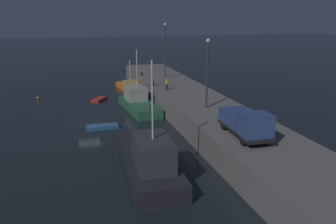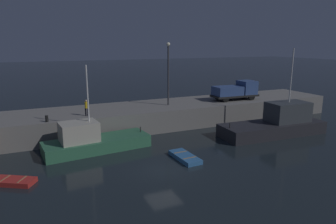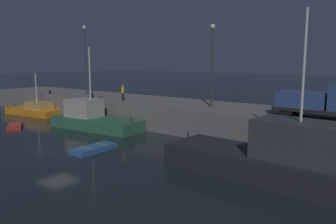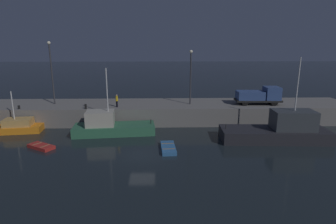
{
  "view_description": "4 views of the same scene",
  "coord_description": "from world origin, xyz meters",
  "px_view_note": "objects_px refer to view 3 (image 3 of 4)",
  "views": [
    {
      "loc": [
        39.34,
        -1.67,
        12.08
      ],
      "look_at": [
        6.34,
        7.79,
        2.39
      ],
      "focal_mm": 37.05,
      "sensor_mm": 36.0,
      "label": 1
    },
    {
      "loc": [
        -8.7,
        -20.22,
        9.6
      ],
      "look_at": [
        3.81,
        7.52,
        2.73
      ],
      "focal_mm": 32.57,
      "sensor_mm": 36.0,
      "label": 2
    },
    {
      "loc": [
        21.73,
        -13.91,
        6.49
      ],
      "look_at": [
        4.81,
        7.28,
        2.4
      ],
      "focal_mm": 36.0,
      "sensor_mm": 36.0,
      "label": 3
    },
    {
      "loc": [
        1.86,
        -24.58,
        10.27
      ],
      "look_at": [
        2.72,
        6.22,
        2.75
      ],
      "focal_mm": 29.16,
      "sensor_mm": 36.0,
      "label": 4
    }
  ],
  "objects_px": {
    "bollard_west": "(50,92)",
    "lamp_post_west": "(85,55)",
    "fishing_boat_blue": "(93,119)",
    "dinghy_orange_near": "(15,126)",
    "dockworker": "(123,92)",
    "fishing_boat_white": "(35,110)",
    "fishing_trawler_red": "(273,158)",
    "bollard_central": "(92,96)",
    "rowboat_white_mid": "(94,149)",
    "lamp_post_east": "(212,59)",
    "utility_truck": "(322,101)"
  },
  "relations": [
    {
      "from": "fishing_boat_blue",
      "to": "dockworker",
      "type": "bearing_deg",
      "value": 86.0
    },
    {
      "from": "fishing_boat_white",
      "to": "dinghy_orange_near",
      "type": "xyz_separation_m",
      "value": [
        5.88,
        -5.51,
        -0.45
      ]
    },
    {
      "from": "lamp_post_east",
      "to": "bollard_west",
      "type": "bearing_deg",
      "value": -173.75
    },
    {
      "from": "fishing_trawler_red",
      "to": "dockworker",
      "type": "distance_m",
      "value": 20.14
    },
    {
      "from": "fishing_boat_blue",
      "to": "dockworker",
      "type": "distance_m",
      "value": 4.54
    },
    {
      "from": "dinghy_orange_near",
      "to": "bollard_central",
      "type": "bearing_deg",
      "value": 69.64
    },
    {
      "from": "lamp_post_west",
      "to": "lamp_post_east",
      "type": "height_order",
      "value": "lamp_post_west"
    },
    {
      "from": "lamp_post_east",
      "to": "bollard_west",
      "type": "height_order",
      "value": "lamp_post_east"
    },
    {
      "from": "dinghy_orange_near",
      "to": "lamp_post_east",
      "type": "relative_size",
      "value": 0.43
    },
    {
      "from": "rowboat_white_mid",
      "to": "bollard_central",
      "type": "distance_m",
      "value": 13.43
    },
    {
      "from": "dinghy_orange_near",
      "to": "bollard_central",
      "type": "distance_m",
      "value": 8.34
    },
    {
      "from": "rowboat_white_mid",
      "to": "utility_truck",
      "type": "xyz_separation_m",
      "value": [
        12.78,
        10.38,
        3.46
      ]
    },
    {
      "from": "fishing_boat_white",
      "to": "rowboat_white_mid",
      "type": "distance_m",
      "value": 19.97
    },
    {
      "from": "fishing_boat_white",
      "to": "bollard_west",
      "type": "relative_size",
      "value": 17.47
    },
    {
      "from": "fishing_boat_white",
      "to": "dinghy_orange_near",
      "type": "relative_size",
      "value": 2.57
    },
    {
      "from": "bollard_central",
      "to": "lamp_post_east",
      "type": "bearing_deg",
      "value": 10.67
    },
    {
      "from": "lamp_post_west",
      "to": "bollard_central",
      "type": "height_order",
      "value": "lamp_post_west"
    },
    {
      "from": "rowboat_white_mid",
      "to": "dinghy_orange_near",
      "type": "bearing_deg",
      "value": 176.54
    },
    {
      "from": "fishing_trawler_red",
      "to": "bollard_west",
      "type": "bearing_deg",
      "value": 169.24
    },
    {
      "from": "dinghy_orange_near",
      "to": "lamp_post_west",
      "type": "height_order",
      "value": "lamp_post_west"
    },
    {
      "from": "bollard_west",
      "to": "bollard_central",
      "type": "distance_m",
      "value": 8.47
    },
    {
      "from": "rowboat_white_mid",
      "to": "lamp_post_west",
      "type": "distance_m",
      "value": 20.48
    },
    {
      "from": "fishing_trawler_red",
      "to": "fishing_boat_white",
      "type": "bearing_deg",
      "value": 173.02
    },
    {
      "from": "fishing_boat_white",
      "to": "lamp_post_east",
      "type": "distance_m",
      "value": 23.53
    },
    {
      "from": "fishing_boat_blue",
      "to": "dinghy_orange_near",
      "type": "distance_m",
      "value": 7.84
    },
    {
      "from": "lamp_post_east",
      "to": "dockworker",
      "type": "bearing_deg",
      "value": -170.63
    },
    {
      "from": "dinghy_orange_near",
      "to": "dockworker",
      "type": "relative_size",
      "value": 1.88
    },
    {
      "from": "rowboat_white_mid",
      "to": "dockworker",
      "type": "height_order",
      "value": "dockworker"
    },
    {
      "from": "dinghy_orange_near",
      "to": "rowboat_white_mid",
      "type": "bearing_deg",
      "value": -3.46
    },
    {
      "from": "bollard_west",
      "to": "dockworker",
      "type": "bearing_deg",
      "value": 3.75
    },
    {
      "from": "lamp_post_east",
      "to": "fishing_trawler_red",
      "type": "bearing_deg",
      "value": -42.65
    },
    {
      "from": "fishing_boat_white",
      "to": "dockworker",
      "type": "xyz_separation_m",
      "value": [
        12.48,
        2.89,
        2.74
      ]
    },
    {
      "from": "bollard_west",
      "to": "bollard_central",
      "type": "height_order",
      "value": "bollard_central"
    },
    {
      "from": "bollard_west",
      "to": "lamp_post_west",
      "type": "bearing_deg",
      "value": 42.52
    },
    {
      "from": "dinghy_orange_near",
      "to": "utility_truck",
      "type": "relative_size",
      "value": 0.5
    },
    {
      "from": "fishing_boat_blue",
      "to": "dockworker",
      "type": "xyz_separation_m",
      "value": [
        0.27,
        3.84,
        2.4
      ]
    },
    {
      "from": "fishing_boat_white",
      "to": "dinghy_orange_near",
      "type": "bearing_deg",
      "value": -43.11
    },
    {
      "from": "dockworker",
      "to": "utility_truck",
      "type": "bearing_deg",
      "value": 3.56
    },
    {
      "from": "dinghy_orange_near",
      "to": "fishing_boat_white",
      "type": "bearing_deg",
      "value": 136.89
    },
    {
      "from": "lamp_post_east",
      "to": "utility_truck",
      "type": "height_order",
      "value": "lamp_post_east"
    },
    {
      "from": "bollard_west",
      "to": "fishing_boat_blue",
      "type": "bearing_deg",
      "value": -14.15
    },
    {
      "from": "utility_truck",
      "to": "dinghy_orange_near",
      "type": "bearing_deg",
      "value": -159.64
    },
    {
      "from": "utility_truck",
      "to": "dockworker",
      "type": "height_order",
      "value": "utility_truck"
    },
    {
      "from": "dockworker",
      "to": "fishing_boat_blue",
      "type": "bearing_deg",
      "value": -94.0
    },
    {
      "from": "dockworker",
      "to": "fishing_trawler_red",
      "type": "bearing_deg",
      "value": -19.63
    },
    {
      "from": "rowboat_white_mid",
      "to": "lamp_post_east",
      "type": "height_order",
      "value": "lamp_post_east"
    },
    {
      "from": "fishing_boat_white",
      "to": "bollard_west",
      "type": "xyz_separation_m",
      "value": [
        0.17,
        2.08,
        2.02
      ]
    },
    {
      "from": "dinghy_orange_near",
      "to": "lamp_post_west",
      "type": "relative_size",
      "value": 0.37
    },
    {
      "from": "bollard_central",
      "to": "fishing_boat_white",
      "type": "bearing_deg",
      "value": -167.37
    },
    {
      "from": "lamp_post_west",
      "to": "fishing_boat_white",
      "type": "bearing_deg",
      "value": -124.39
    }
  ]
}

